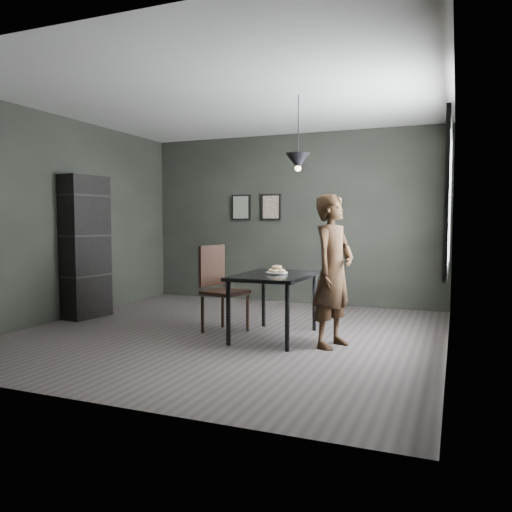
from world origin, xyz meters
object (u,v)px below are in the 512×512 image
at_px(cafe_table, 274,281).
at_px(woman, 333,271).
at_px(pendant_lamp, 298,161).
at_px(shelf_unit, 84,247).
at_px(white_plate, 277,273).
at_px(wood_chair, 219,283).

relative_size(cafe_table, woman, 0.72).
bearing_deg(woman, pendant_lamp, 78.68).
xyz_separation_m(shelf_unit, pendant_lamp, (3.17, -0.08, 1.05)).
bearing_deg(cafe_table, shelf_unit, 176.41).
height_order(woman, shelf_unit, shelf_unit).
relative_size(white_plate, wood_chair, 0.22).
relative_size(white_plate, shelf_unit, 0.12).
relative_size(cafe_table, wood_chair, 1.13).
bearing_deg(pendant_lamp, shelf_unit, 178.49).
bearing_deg(woman, wood_chair, 98.39).
bearing_deg(wood_chair, white_plate, 9.23).
distance_m(cafe_table, shelf_unit, 2.94).
xyz_separation_m(white_plate, pendant_lamp, (0.23, 0.08, 1.29)).
bearing_deg(wood_chair, shelf_unit, -170.41).
distance_m(woman, wood_chair, 1.51).
relative_size(white_plate, pendant_lamp, 0.27).
height_order(woman, pendant_lamp, pendant_lamp).
distance_m(white_plate, pendant_lamp, 1.32).
distance_m(white_plate, wood_chair, 0.79).
xyz_separation_m(woman, pendant_lamp, (-0.48, 0.26, 1.22)).
relative_size(wood_chair, shelf_unit, 0.53).
relative_size(shelf_unit, pendant_lamp, 2.31).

